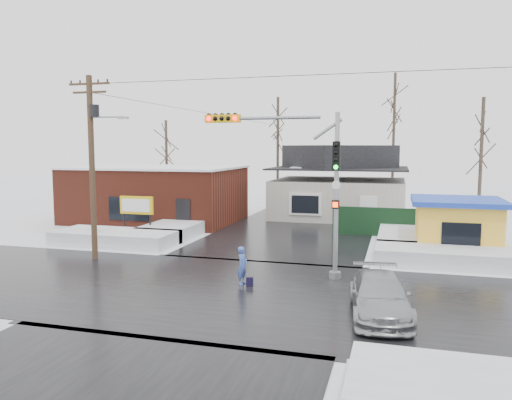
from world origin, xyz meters
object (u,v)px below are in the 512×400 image
(traffic_signal, at_px, (299,171))
(utility_pole, at_px, (93,156))
(pedestrian, at_px, (242,266))
(marquee_sign, at_px, (137,206))
(car, at_px, (380,296))
(kiosk, at_px, (457,225))

(traffic_signal, xyz_separation_m, utility_pole, (-10.36, 0.53, 0.57))
(utility_pole, relative_size, pedestrian, 5.80)
(utility_pole, bearing_deg, marquee_sign, 100.13)
(car, bearing_deg, pedestrian, 149.57)
(traffic_signal, relative_size, kiosk, 1.52)
(traffic_signal, relative_size, utility_pole, 0.78)
(marquee_sign, height_order, pedestrian, marquee_sign)
(pedestrian, bearing_deg, traffic_signal, -37.33)
(utility_pole, height_order, marquee_sign, utility_pole)
(pedestrian, distance_m, car, 5.98)
(marquee_sign, bearing_deg, traffic_signal, -29.72)
(marquee_sign, bearing_deg, car, -35.84)
(traffic_signal, distance_m, utility_pole, 10.39)
(traffic_signal, height_order, kiosk, traffic_signal)
(car, bearing_deg, marquee_sign, 137.06)
(marquee_sign, relative_size, pedestrian, 1.64)
(kiosk, xyz_separation_m, car, (-3.51, -11.33, -0.80))
(traffic_signal, relative_size, pedestrian, 4.51)
(pedestrian, bearing_deg, car, -105.67)
(traffic_signal, height_order, marquee_sign, traffic_signal)
(marquee_sign, bearing_deg, kiosk, 1.55)
(pedestrian, height_order, car, pedestrian)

